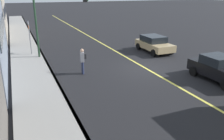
{
  "coord_description": "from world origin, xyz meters",
  "views": [
    {
      "loc": [
        -13.5,
        8.35,
        5.28
      ],
      "look_at": [
        -2.66,
        3.75,
        1.23
      ],
      "focal_mm": 37.28,
      "sensor_mm": 36.0,
      "label": 1
    }
  ],
  "objects_px": {
    "car_tan": "(154,44)",
    "traffic_light_mast": "(57,10)",
    "car_black": "(220,69)",
    "pedestrian_with_backpack": "(83,59)",
    "street_sign_post": "(30,35)"
  },
  "relations": [
    {
      "from": "car_tan",
      "to": "street_sign_post",
      "type": "bearing_deg",
      "value": 74.5
    },
    {
      "from": "car_black",
      "to": "street_sign_post",
      "type": "bearing_deg",
      "value": 44.01
    },
    {
      "from": "pedestrian_with_backpack",
      "to": "street_sign_post",
      "type": "relative_size",
      "value": 0.57
    },
    {
      "from": "pedestrian_with_backpack",
      "to": "traffic_light_mast",
      "type": "xyz_separation_m",
      "value": [
        4.92,
        0.56,
        2.83
      ]
    },
    {
      "from": "pedestrian_with_backpack",
      "to": "car_black",
      "type": "bearing_deg",
      "value": -121.02
    },
    {
      "from": "car_black",
      "to": "pedestrian_with_backpack",
      "type": "xyz_separation_m",
      "value": [
        4.42,
        7.35,
        0.24
      ]
    },
    {
      "from": "traffic_light_mast",
      "to": "car_tan",
      "type": "bearing_deg",
      "value": -102.08
    },
    {
      "from": "pedestrian_with_backpack",
      "to": "street_sign_post",
      "type": "distance_m",
      "value": 6.68
    },
    {
      "from": "car_black",
      "to": "pedestrian_with_backpack",
      "type": "distance_m",
      "value": 8.58
    },
    {
      "from": "car_tan",
      "to": "traffic_light_mast",
      "type": "height_order",
      "value": "traffic_light_mast"
    },
    {
      "from": "traffic_light_mast",
      "to": "car_black",
      "type": "bearing_deg",
      "value": -139.74
    },
    {
      "from": "car_black",
      "to": "traffic_light_mast",
      "type": "relative_size",
      "value": 0.7
    },
    {
      "from": "car_black",
      "to": "car_tan",
      "type": "relative_size",
      "value": 0.98
    },
    {
      "from": "car_tan",
      "to": "traffic_light_mast",
      "type": "xyz_separation_m",
      "value": [
        1.74,
        8.11,
        3.09
      ]
    },
    {
      "from": "car_black",
      "to": "car_tan",
      "type": "distance_m",
      "value": 7.6
    }
  ]
}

